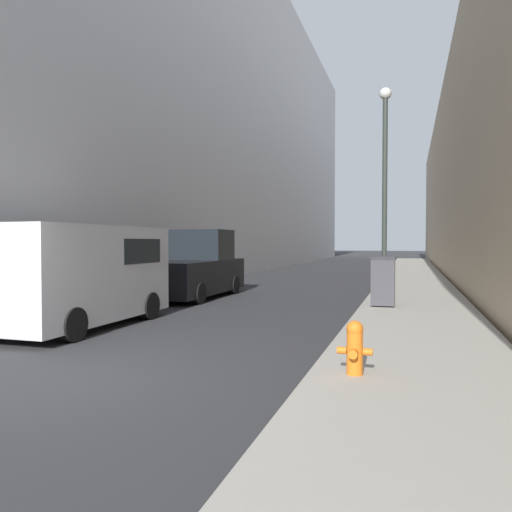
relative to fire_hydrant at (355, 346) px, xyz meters
name	(u,v)px	position (x,y,z in m)	size (l,w,h in m)	color
ground_plane	(43,380)	(-3.97, -0.96, -0.50)	(200.00, 200.00, 0.00)	#2D2D30
sidewalk_right	(414,281)	(0.84, 17.04, -0.43)	(2.86, 60.00, 0.14)	#9E998E
building_left_glass	(184,121)	(-14.23, 25.04, 9.61)	(12.00, 60.00, 20.23)	#BCBCC1
fire_hydrant	(355,346)	(0.00, 0.00, 0.00)	(0.45, 0.33, 0.69)	orange
trash_bin	(383,281)	(-0.01, 7.05, 0.31)	(0.62, 0.58, 1.30)	#3D3D42
lamppost	(385,182)	(-0.13, 10.11, 3.25)	(0.38, 0.38, 6.59)	#2D332D
white_van	(80,271)	(-6.17, 2.77, 0.69)	(2.12, 4.53, 2.17)	silver
pickup_truck	(194,270)	(-6.17, 8.75, 0.41)	(2.05, 4.91, 2.24)	black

